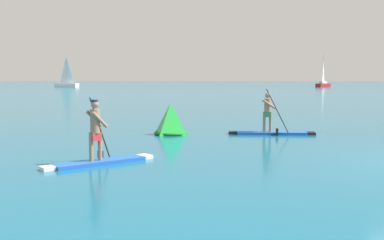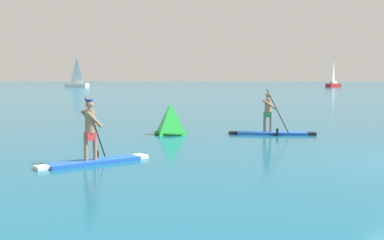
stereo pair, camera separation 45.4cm
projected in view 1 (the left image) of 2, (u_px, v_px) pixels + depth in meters
paddleboarder_near_left at (98, 150)px, 12.85m from camera, size 2.71×2.34×1.81m
paddleboarder_mid_center at (271, 126)px, 19.46m from camera, size 3.49×0.97×1.88m
race_marker_buoy at (171, 120)px, 19.42m from camera, size 1.51×1.51×1.28m
sailboat_left_horizon at (67, 83)px, 105.09m from camera, size 5.55×3.16×7.56m
sailboat_right_horizon at (323, 83)px, 104.82m from camera, size 4.23×5.03×7.02m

